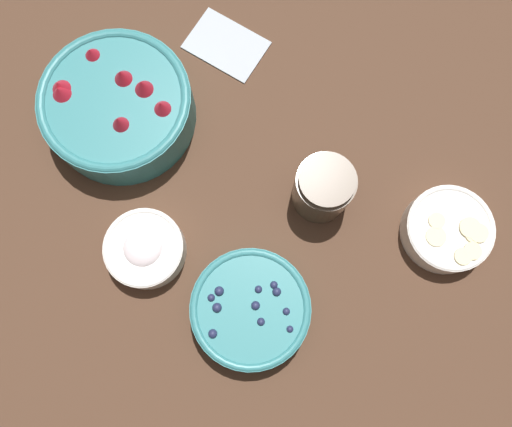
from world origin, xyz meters
name	(u,v)px	position (x,y,z in m)	size (l,w,h in m)	color
ground_plane	(254,216)	(0.00, 0.00, 0.00)	(4.00, 4.00, 0.00)	#4C3323
bowl_strawberries	(118,106)	(0.27, 0.05, 0.04)	(0.24, 0.24, 0.10)	teal
bowl_blueberries	(250,309)	(-0.10, 0.10, 0.03)	(0.18, 0.18, 0.06)	teal
bowl_bananas	(448,230)	(-0.22, -0.20, 0.03)	(0.13, 0.13, 0.05)	white
bowl_cream	(145,249)	(0.07, 0.16, 0.03)	(0.12, 0.12, 0.05)	white
jar_chocolate	(323,189)	(-0.05, -0.10, 0.05)	(0.09, 0.09, 0.10)	brown
napkin	(226,45)	(0.26, -0.17, 0.00)	(0.15, 0.12, 0.01)	#B2BCC6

